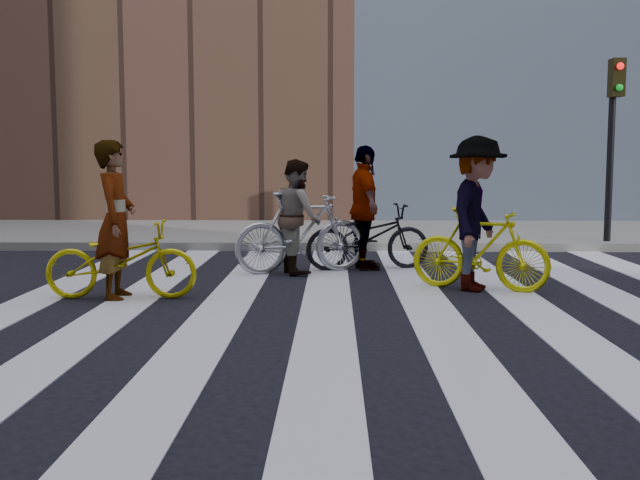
{
  "coord_description": "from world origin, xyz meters",
  "views": [
    {
      "loc": [
        -0.47,
        -7.95,
        1.57
      ],
      "look_at": [
        -0.63,
        0.3,
        0.7
      ],
      "focal_mm": 42.0,
      "sensor_mm": 36.0,
      "label": 1
    }
  ],
  "objects_px": {
    "bike_silver_mid": "(301,233)",
    "rider_mid": "(298,216)",
    "bike_yellow_left": "(121,260)",
    "rider_left": "(116,220)",
    "bike_dark_rear": "(368,237)",
    "traffic_signal": "(613,120)",
    "rider_right": "(477,214)",
    "rider_rear": "(365,208)",
    "bike_yellow_right": "(480,249)"
  },
  "relations": [
    {
      "from": "bike_yellow_left",
      "to": "rider_rear",
      "type": "relative_size",
      "value": 0.95
    },
    {
      "from": "bike_dark_rear",
      "to": "rider_right",
      "type": "bearing_deg",
      "value": -156.73
    },
    {
      "from": "bike_silver_mid",
      "to": "rider_left",
      "type": "bearing_deg",
      "value": 115.76
    },
    {
      "from": "rider_mid",
      "to": "bike_silver_mid",
      "type": "bearing_deg",
      "value": -108.99
    },
    {
      "from": "rider_left",
      "to": "bike_yellow_right",
      "type": "bearing_deg",
      "value": -83.66
    },
    {
      "from": "bike_yellow_right",
      "to": "rider_rear",
      "type": "height_order",
      "value": "rider_rear"
    },
    {
      "from": "traffic_signal",
      "to": "rider_mid",
      "type": "height_order",
      "value": "traffic_signal"
    },
    {
      "from": "bike_yellow_left",
      "to": "bike_yellow_right",
      "type": "height_order",
      "value": "bike_yellow_right"
    },
    {
      "from": "bike_yellow_right",
      "to": "rider_rear",
      "type": "xyz_separation_m",
      "value": [
        -1.34,
        1.73,
        0.39
      ]
    },
    {
      "from": "bike_yellow_right",
      "to": "rider_left",
      "type": "distance_m",
      "value": 4.32
    },
    {
      "from": "bike_silver_mid",
      "to": "rider_mid",
      "type": "distance_m",
      "value": 0.23
    },
    {
      "from": "traffic_signal",
      "to": "rider_right",
      "type": "xyz_separation_m",
      "value": [
        -3.14,
        -4.21,
        -1.34
      ]
    },
    {
      "from": "bike_dark_rear",
      "to": "rider_left",
      "type": "xyz_separation_m",
      "value": [
        -2.97,
        -2.37,
        0.43
      ]
    },
    {
      "from": "traffic_signal",
      "to": "bike_yellow_left",
      "type": "bearing_deg",
      "value": -146.37
    },
    {
      "from": "bike_yellow_left",
      "to": "rider_left",
      "type": "height_order",
      "value": "rider_left"
    },
    {
      "from": "rider_right",
      "to": "bike_yellow_left",
      "type": "bearing_deg",
      "value": 122.08
    },
    {
      "from": "bike_dark_rear",
      "to": "rider_rear",
      "type": "height_order",
      "value": "rider_rear"
    },
    {
      "from": "bike_dark_rear",
      "to": "rider_right",
      "type": "height_order",
      "value": "rider_right"
    },
    {
      "from": "bike_yellow_right",
      "to": "rider_right",
      "type": "height_order",
      "value": "rider_right"
    },
    {
      "from": "bike_yellow_left",
      "to": "rider_mid",
      "type": "xyz_separation_m",
      "value": [
        1.92,
        2.0,
        0.35
      ]
    },
    {
      "from": "rider_left",
      "to": "rider_mid",
      "type": "bearing_deg",
      "value": -46.78
    },
    {
      "from": "bike_dark_rear",
      "to": "rider_right",
      "type": "relative_size",
      "value": 0.97
    },
    {
      "from": "bike_silver_mid",
      "to": "rider_rear",
      "type": "xyz_separation_m",
      "value": [
        0.9,
        0.37,
        0.33
      ]
    },
    {
      "from": "bike_dark_rear",
      "to": "bike_silver_mid",
      "type": "bearing_deg",
      "value": 98.91
    },
    {
      "from": "rider_left",
      "to": "rider_rear",
      "type": "height_order",
      "value": "rider_left"
    },
    {
      "from": "traffic_signal",
      "to": "bike_dark_rear",
      "type": "bearing_deg",
      "value": -150.43
    },
    {
      "from": "rider_left",
      "to": "rider_mid",
      "type": "relative_size",
      "value": 1.13
    },
    {
      "from": "bike_yellow_right",
      "to": "rider_left",
      "type": "height_order",
      "value": "rider_left"
    },
    {
      "from": "rider_rear",
      "to": "rider_mid",
      "type": "bearing_deg",
      "value": 98.91
    },
    {
      "from": "rider_mid",
      "to": "bike_yellow_left",
      "type": "bearing_deg",
      "value": 117.21
    },
    {
      "from": "bike_yellow_right",
      "to": "traffic_signal",
      "type": "bearing_deg",
      "value": -12.99
    },
    {
      "from": "traffic_signal",
      "to": "rider_right",
      "type": "bearing_deg",
      "value": -126.72
    },
    {
      "from": "rider_right",
      "to": "bike_silver_mid",
      "type": "bearing_deg",
      "value": 81.41
    },
    {
      "from": "rider_rear",
      "to": "rider_right",
      "type": "bearing_deg",
      "value": -155.65
    },
    {
      "from": "rider_left",
      "to": "rider_rear",
      "type": "bearing_deg",
      "value": -53.18
    },
    {
      "from": "rider_left",
      "to": "traffic_signal",
      "type": "bearing_deg",
      "value": -58.79
    },
    {
      "from": "bike_yellow_right",
      "to": "rider_left",
      "type": "bearing_deg",
      "value": 121.88
    },
    {
      "from": "bike_yellow_left",
      "to": "rider_left",
      "type": "xyz_separation_m",
      "value": [
        -0.05,
        0.0,
        0.45
      ]
    },
    {
      "from": "rider_right",
      "to": "rider_left",
      "type": "bearing_deg",
      "value": 121.98
    },
    {
      "from": "bike_silver_mid",
      "to": "rider_mid",
      "type": "height_order",
      "value": "rider_mid"
    },
    {
      "from": "bike_yellow_right",
      "to": "rider_rear",
      "type": "bearing_deg",
      "value": 60.98
    },
    {
      "from": "bike_yellow_right",
      "to": "bike_dark_rear",
      "type": "bearing_deg",
      "value": 59.93
    },
    {
      "from": "bike_yellow_left",
      "to": "rider_rear",
      "type": "xyz_separation_m",
      "value": [
        2.87,
        2.37,
        0.45
      ]
    },
    {
      "from": "bike_yellow_right",
      "to": "rider_mid",
      "type": "bearing_deg",
      "value": 82.54
    },
    {
      "from": "traffic_signal",
      "to": "bike_silver_mid",
      "type": "height_order",
      "value": "traffic_signal"
    },
    {
      "from": "bike_dark_rear",
      "to": "rider_left",
      "type": "distance_m",
      "value": 3.83
    },
    {
      "from": "rider_right",
      "to": "rider_rear",
      "type": "bearing_deg",
      "value": 59.93
    },
    {
      "from": "bike_yellow_left",
      "to": "rider_mid",
      "type": "height_order",
      "value": "rider_mid"
    },
    {
      "from": "rider_mid",
      "to": "rider_rear",
      "type": "bearing_deg",
      "value": -87.8
    },
    {
      "from": "rider_left",
      "to": "rider_rear",
      "type": "distance_m",
      "value": 3.76
    }
  ]
}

